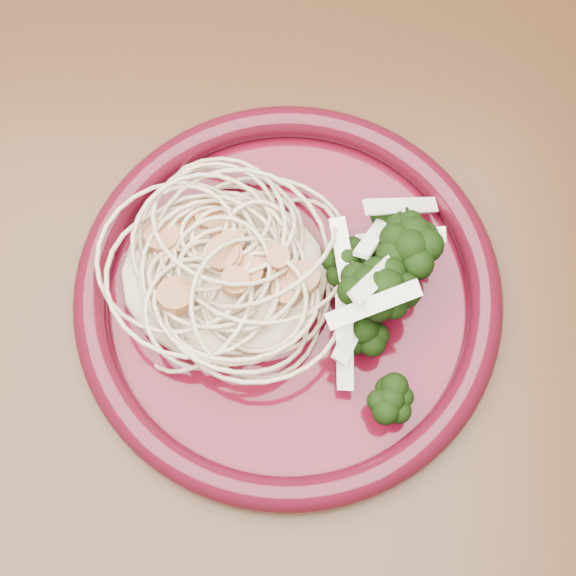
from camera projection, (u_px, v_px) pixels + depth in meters
The scene contains 6 objects.
dining_table at pixel (153, 442), 0.58m from camera, with size 1.20×0.80×0.75m.
dinner_plate at pixel (288, 294), 0.50m from camera, with size 0.33×0.33×0.02m.
spaghetti_pile at pixel (223, 270), 0.50m from camera, with size 0.13×0.11×0.03m, color #C9B58F.
scallop_cluster at pixel (219, 249), 0.47m from camera, with size 0.11×0.11×0.04m, color #B17042, non-canonical shape.
broccoli_pile at pixel (370, 306), 0.48m from camera, with size 0.08×0.13×0.05m, color black.
onion_garnish at pixel (375, 289), 0.45m from camera, with size 0.06×0.08×0.05m, color white, non-canonical shape.
Camera 1 is at (0.10, -0.09, 1.23)m, focal length 50.00 mm.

